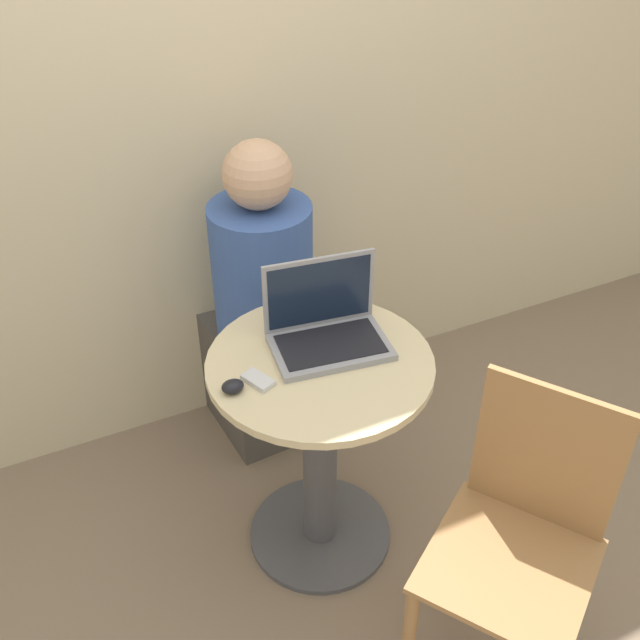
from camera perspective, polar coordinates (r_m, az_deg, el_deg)
The scene contains 8 objects.
ground_plane at distance 2.63m, azimuth 0.00°, elevation -16.01°, with size 12.00×12.00×0.00m, color #7F6B56.
back_wall at distance 2.50m, azimuth -8.37°, elevation 17.55°, with size 7.00×0.05×2.60m.
round_table at distance 2.28m, azimuth 0.00°, elevation -8.68°, with size 0.64×0.64×0.75m.
laptop at distance 2.12m, azimuth 0.48°, elevation -0.53°, with size 0.36×0.26×0.24m.
cell_phone at distance 2.02m, azimuth -4.75°, elevation -4.60°, with size 0.08×0.10×0.02m.
computer_mouse at distance 1.99m, azimuth -6.67°, elevation -5.05°, with size 0.06×0.05×0.03m.
chair_empty at distance 2.08m, azimuth 14.86°, elevation -16.14°, with size 0.56×0.56×0.90m.
person_seated at distance 2.69m, azimuth -4.72°, elevation 0.02°, with size 0.35×0.54×1.20m.
Camera 1 is at (-0.70, -1.47, 2.07)m, focal length 42.00 mm.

